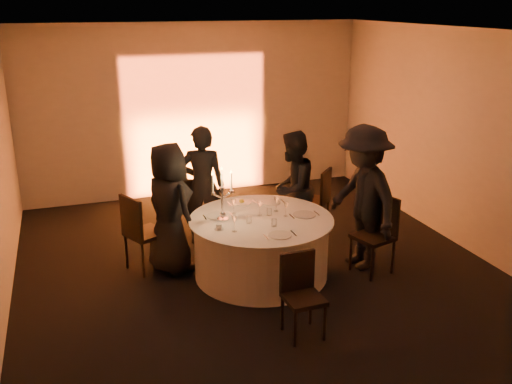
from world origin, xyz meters
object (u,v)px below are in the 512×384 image
object	(u,v)px
chair_right	(378,230)
chair_front	(301,290)
guest_back_left	(203,186)
chair_back_right	(318,196)
candelabra	(222,202)
chair_left	(140,229)
guest_left	(170,209)
guest_back_right	(292,188)
guest_right	(363,198)
coffee_cup	(219,227)
chair_back_left	(187,203)
banquet_table	(261,247)

from	to	relation	value
chair_right	chair_front	size ratio (longest dim) A/B	1.14
chair_front	guest_back_left	xyz separation A→B (m)	(-0.39, 2.63, 0.37)
chair_back_right	candelabra	size ratio (longest dim) A/B	1.39
chair_left	guest_left	bearing A→B (deg)	-130.90
guest_back_right	chair_front	bearing A→B (deg)	27.86
chair_back_right	chair_right	world-z (taller)	chair_right
guest_right	coffee_cup	bearing A→B (deg)	-96.54
chair_back_left	chair_back_right	size ratio (longest dim) A/B	0.95
guest_back_right	guest_right	xyz separation A→B (m)	(0.56, -1.00, 0.13)
chair_right	guest_back_right	bearing A→B (deg)	-166.20
banquet_table	guest_back_left	world-z (taller)	guest_back_left
chair_left	chair_right	xyz separation A→B (m)	(2.87, -0.98, -0.01)
chair_front	candelabra	xyz separation A→B (m)	(-0.42, 1.48, 0.52)
guest_left	guest_back_right	distance (m)	1.84
chair_back_left	guest_back_left	bearing A→B (deg)	138.30
chair_back_right	guest_right	bearing A→B (deg)	43.72
guest_back_right	chair_back_right	bearing A→B (deg)	166.43
chair_left	coffee_cup	world-z (taller)	chair_left
chair_back_right	guest_left	distance (m)	2.47
chair_back_right	guest_right	size ratio (longest dim) A/B	0.51
guest_back_right	guest_left	bearing A→B (deg)	-31.67
banquet_table	guest_right	bearing A→B (deg)	-6.96
candelabra	guest_left	bearing A→B (deg)	144.50
chair_right	chair_back_right	bearing A→B (deg)	169.11
chair_back_left	candelabra	xyz separation A→B (m)	(0.14, -1.47, 0.50)
chair_right	coffee_cup	world-z (taller)	chair_right
chair_back_right	guest_back_left	bearing A→B (deg)	-49.67
chair_back_left	guest_left	distance (m)	1.19
chair_back_left	guest_back_right	xyz separation A→B (m)	(1.37, -0.72, 0.31)
banquet_table	chair_right	bearing A→B (deg)	-14.19
chair_back_right	guest_back_right	distance (m)	0.69
guest_back_left	guest_left	bearing A→B (deg)	69.85
banquet_table	guest_back_left	xyz separation A→B (m)	(-0.44, 1.24, 0.48)
chair_back_right	coffee_cup	world-z (taller)	chair_back_right
guest_left	chair_front	bearing A→B (deg)	-178.10
guest_left	coffee_cup	bearing A→B (deg)	-172.23
chair_right	coffee_cup	size ratio (longest dim) A/B	9.13
chair_right	guest_right	world-z (taller)	guest_right
banquet_table	guest_right	world-z (taller)	guest_right
coffee_cup	chair_left	bearing A→B (deg)	136.56
guest_right	guest_left	bearing A→B (deg)	-112.75
chair_front	guest_left	world-z (taller)	guest_left
chair_right	chair_left	bearing A→B (deg)	-124.67
guest_back_left	guest_right	distance (m)	2.25
chair_left	guest_back_left	size ratio (longest dim) A/B	0.60
chair_back_right	guest_left	world-z (taller)	guest_left
chair_back_left	chair_front	size ratio (longest dim) A/B	1.03
chair_front	guest_back_right	xyz separation A→B (m)	(0.81, 2.22, 0.33)
banquet_table	chair_back_left	bearing A→B (deg)	111.39
chair_right	guest_right	size ratio (longest dim) A/B	0.53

